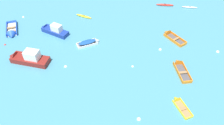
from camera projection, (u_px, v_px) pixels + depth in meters
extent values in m
ellipsoid|color=red|center=(165.00, 5.00, 41.39)|extent=(3.42, 1.04, 0.30)
torus|color=black|center=(165.00, 4.00, 41.29)|extent=(0.47, 0.47, 0.06)
cube|color=#4C4C51|center=(182.00, 73.00, 28.75)|extent=(1.48, 3.60, 0.11)
cube|color=orange|center=(178.00, 72.00, 28.58)|extent=(0.39, 3.65, 0.44)
cube|color=orange|center=(187.00, 71.00, 28.70)|extent=(0.39, 3.65, 0.44)
cube|color=orange|center=(188.00, 82.00, 27.34)|extent=(1.25, 0.23, 0.44)
cone|color=orange|center=(177.00, 62.00, 29.97)|extent=(1.28, 0.94, 1.21)
cube|color=#937047|center=(183.00, 72.00, 28.44)|extent=(1.16, 0.48, 0.03)
ellipsoid|color=yellow|center=(84.00, 16.00, 38.51)|extent=(3.06, 1.94, 0.29)
torus|color=black|center=(84.00, 16.00, 38.41)|extent=(0.52, 0.52, 0.06)
ellipsoid|color=white|center=(190.00, 7.00, 40.80)|extent=(2.94, 1.02, 0.26)
torus|color=black|center=(190.00, 7.00, 40.72)|extent=(0.42, 0.42, 0.06)
cube|color=beige|center=(12.00, 30.00, 35.74)|extent=(2.47, 4.10, 0.13)
cube|color=blue|center=(17.00, 28.00, 35.78)|extent=(1.21, 3.88, 0.51)
cube|color=blue|center=(7.00, 30.00, 35.42)|extent=(1.21, 3.88, 0.51)
cube|color=blue|center=(12.00, 22.00, 36.96)|extent=(1.51, 0.58, 0.51)
cone|color=blue|center=(12.00, 36.00, 34.17)|extent=(1.69, 1.30, 1.50)
cube|color=#937047|center=(11.00, 27.00, 35.67)|extent=(1.46, 0.79, 0.03)
cube|color=#937047|center=(11.00, 31.00, 34.88)|extent=(1.46, 0.79, 0.03)
cube|color=navy|center=(55.00, 32.00, 34.87)|extent=(4.71, 3.65, 0.69)
cone|color=navy|center=(44.00, 27.00, 35.66)|extent=(1.43, 1.52, 1.22)
cube|color=white|center=(56.00, 28.00, 34.09)|extent=(1.97, 1.76, 1.06)
cube|color=black|center=(53.00, 26.00, 34.20)|extent=(0.63, 0.92, 0.46)
cube|color=maroon|center=(30.00, 60.00, 30.04)|extent=(5.61, 3.24, 0.80)
cone|color=maroon|center=(13.00, 56.00, 30.46)|extent=(1.45, 1.78, 1.54)
cube|color=white|center=(32.00, 55.00, 29.23)|extent=(2.21, 1.80, 1.26)
cube|color=black|center=(26.00, 53.00, 29.19)|extent=(0.50, 1.24, 0.56)
cube|color=#4C4C51|center=(175.00, 39.00, 33.85)|extent=(2.90, 3.62, 0.11)
cube|color=orange|center=(172.00, 40.00, 33.46)|extent=(1.97, 3.12, 0.45)
cube|color=orange|center=(178.00, 37.00, 34.01)|extent=(1.97, 3.12, 0.45)
cube|color=orange|center=(184.00, 45.00, 32.67)|extent=(1.20, 0.81, 0.45)
cone|color=orange|center=(166.00, 33.00, 34.82)|extent=(1.54, 1.39, 1.30)
cube|color=#937047|center=(176.00, 39.00, 33.56)|extent=(1.23, 0.96, 0.03)
cube|color=#99754C|center=(182.00, 109.00, 24.72)|extent=(1.69, 2.74, 0.07)
cube|color=yellow|center=(179.00, 109.00, 24.51)|extent=(0.89, 2.57, 0.29)
cube|color=yellow|center=(186.00, 107.00, 24.77)|extent=(0.89, 2.57, 0.29)
cube|color=yellow|center=(189.00, 118.00, 23.74)|extent=(0.96, 0.40, 0.29)
cone|color=yellow|center=(176.00, 99.00, 25.56)|extent=(1.10, 0.88, 0.96)
cube|color=#937047|center=(183.00, 109.00, 24.51)|extent=(0.94, 0.54, 0.03)
cube|color=gray|center=(87.00, 44.00, 33.02)|extent=(3.21, 2.08, 0.09)
cube|color=white|center=(86.00, 41.00, 33.30)|extent=(2.98, 1.19, 0.37)
cube|color=white|center=(89.00, 46.00, 32.54)|extent=(2.98, 1.19, 0.37)
cube|color=white|center=(78.00, 46.00, 32.47)|extent=(0.51, 1.10, 0.37)
cone|color=white|center=(97.00, 41.00, 33.38)|extent=(1.07, 1.29, 1.10)
cube|color=#937047|center=(86.00, 43.00, 32.82)|extent=(0.67, 1.08, 0.03)
cube|color=#937047|center=(92.00, 42.00, 33.08)|extent=(0.67, 1.08, 0.03)
ellipsoid|color=#19478C|center=(87.00, 42.00, 32.71)|extent=(2.95, 1.94, 0.33)
sphere|color=silver|center=(66.00, 67.00, 29.63)|extent=(0.42, 0.42, 0.42)
sphere|color=red|center=(5.00, 45.00, 32.99)|extent=(0.29, 0.29, 0.29)
sphere|color=silver|center=(23.00, 17.00, 38.53)|extent=(0.40, 0.40, 0.40)
sphere|color=silver|center=(218.00, 52.00, 31.82)|extent=(0.46, 0.46, 0.46)
sphere|color=silver|center=(160.00, 50.00, 32.18)|extent=(0.43, 0.43, 0.43)
sphere|color=silver|center=(133.00, 67.00, 29.64)|extent=(0.33, 0.33, 0.33)
sphere|color=silver|center=(139.00, 119.00, 23.78)|extent=(0.46, 0.46, 0.46)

